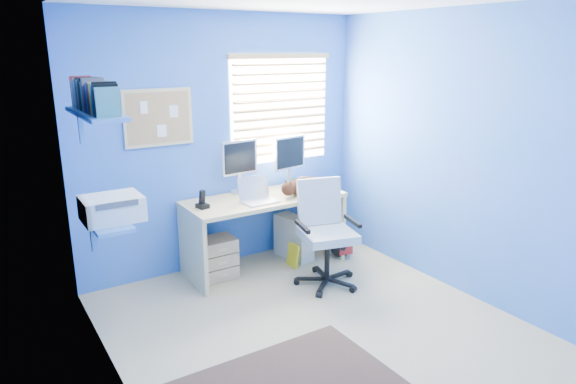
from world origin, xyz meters
TOP-DOWN VIEW (x-y plane):
  - floor at (0.00, 0.00)m, footprint 3.00×3.20m
  - wall_back at (0.00, 1.60)m, footprint 3.00×0.01m
  - wall_front at (0.00, -1.60)m, footprint 3.00×0.01m
  - wall_left at (-1.50, 0.00)m, footprint 0.01×3.20m
  - wall_right at (1.50, 0.00)m, footprint 0.01×3.20m
  - desk at (0.26, 1.26)m, footprint 1.59×0.65m
  - laptop at (0.13, 1.12)m, footprint 0.34×0.27m
  - monitor_left at (0.12, 1.52)m, footprint 0.41×0.16m
  - monitor_right at (0.67, 1.45)m, footprint 0.41×0.19m
  - phone at (-0.40, 1.24)m, footprint 0.11×0.12m
  - mug at (0.68, 1.36)m, footprint 0.10×0.09m
  - cd_spindle at (0.87, 1.47)m, footprint 0.13×0.13m
  - cat at (0.67, 1.13)m, footprint 0.51×0.34m
  - tower_pc at (0.63, 1.29)m, footprint 0.26×0.47m
  - drawer_boxes at (-0.27, 1.28)m, footprint 0.35×0.28m
  - yellow_book at (0.49, 1.09)m, footprint 0.03×0.17m
  - backpack at (1.06, 1.02)m, footprint 0.31×0.26m
  - office_chair at (0.55, 0.63)m, footprint 0.69×0.69m
  - window_blinds at (0.65, 1.57)m, footprint 1.15×0.05m
  - corkboard at (-0.65, 1.58)m, footprint 0.64×0.02m
  - wall_shelves at (-1.35, 0.75)m, footprint 0.42×0.90m

SIDE VIEW (x-z plane):
  - floor at x=0.00m, z-range 0.00..0.00m
  - yellow_book at x=0.49m, z-range 0.00..0.24m
  - backpack at x=1.06m, z-range 0.00..0.31m
  - drawer_boxes at x=-0.27m, z-range 0.00..0.41m
  - tower_pc at x=0.63m, z-range 0.00..0.45m
  - office_chair at x=0.55m, z-range -0.12..0.86m
  - desk at x=0.26m, z-range 0.00..0.74m
  - cd_spindle at x=0.87m, z-range 0.74..0.81m
  - mug at x=0.68m, z-range 0.74..0.84m
  - cat at x=0.67m, z-range 0.74..0.91m
  - phone at x=-0.40m, z-range 0.74..0.91m
  - laptop at x=0.13m, z-range 0.74..0.96m
  - monitor_left at x=0.12m, z-range 0.74..1.28m
  - monitor_right at x=0.67m, z-range 0.74..1.28m
  - wall_back at x=0.00m, z-range 0.00..2.50m
  - wall_front at x=0.00m, z-range 0.00..2.50m
  - wall_left at x=-1.50m, z-range 0.00..2.50m
  - wall_right at x=1.50m, z-range 0.00..2.50m
  - wall_shelves at x=-1.35m, z-range 0.91..1.96m
  - corkboard at x=-0.65m, z-range 1.29..1.81m
  - window_blinds at x=0.65m, z-range 1.00..2.10m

